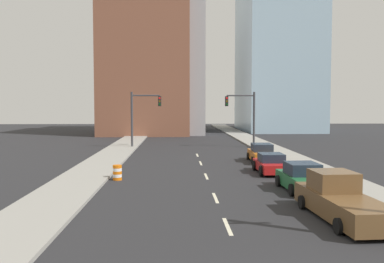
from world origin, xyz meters
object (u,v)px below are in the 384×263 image
(traffic_signal_right, at_px, (246,112))
(traffic_barrel, at_px, (117,173))
(sedan_green, at_px, (302,178))
(sedan_red, at_px, (271,164))
(sedan_orange, at_px, (262,154))
(traffic_signal_left, at_px, (140,112))
(pickup_truck_brown, at_px, (340,200))

(traffic_signal_right, height_order, traffic_barrel, traffic_signal_right)
(sedan_green, xyz_separation_m, sedan_red, (-0.34, 6.11, -0.06))
(sedan_green, bearing_deg, traffic_barrel, 159.51)
(sedan_red, bearing_deg, sedan_orange, 85.08)
(sedan_green, bearing_deg, traffic_signal_right, 86.85)
(traffic_signal_right, height_order, sedan_green, traffic_signal_right)
(traffic_barrel, bearing_deg, sedan_orange, 37.67)
(traffic_signal_left, xyz_separation_m, pickup_truck_brown, (10.76, -29.94, -3.16))
(traffic_signal_left, xyz_separation_m, traffic_barrel, (0.26, -20.41, -3.45))
(sedan_red, distance_m, sedan_orange, 5.99)
(traffic_barrel, bearing_deg, traffic_signal_right, 60.69)
(pickup_truck_brown, distance_m, sedan_red, 11.91)
(pickup_truck_brown, distance_m, sedan_green, 5.80)
(traffic_barrel, height_order, sedan_orange, sedan_orange)
(traffic_signal_left, height_order, traffic_barrel, traffic_signal_left)
(traffic_barrel, bearing_deg, sedan_green, -19.33)
(traffic_signal_left, height_order, sedan_red, traffic_signal_left)
(traffic_signal_left, relative_size, pickup_truck_brown, 0.97)
(pickup_truck_brown, relative_size, sedan_red, 1.50)
(traffic_signal_right, relative_size, sedan_green, 1.41)
(traffic_signal_left, bearing_deg, sedan_red, -59.69)
(sedan_red, xyz_separation_m, sedan_orange, (0.55, 5.97, 0.05))
(sedan_green, distance_m, sedan_red, 6.12)
(traffic_signal_right, bearing_deg, sedan_green, -91.99)
(traffic_signal_left, distance_m, sedan_orange, 16.70)
(traffic_barrel, relative_size, sedan_green, 0.22)
(traffic_signal_left, height_order, sedan_green, traffic_signal_left)
(traffic_barrel, distance_m, sedan_green, 11.25)
(traffic_signal_left, distance_m, sedan_green, 26.67)
(traffic_signal_left, distance_m, traffic_barrel, 20.70)
(traffic_signal_right, relative_size, sedan_red, 1.46)
(sedan_orange, bearing_deg, traffic_barrel, -139.94)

